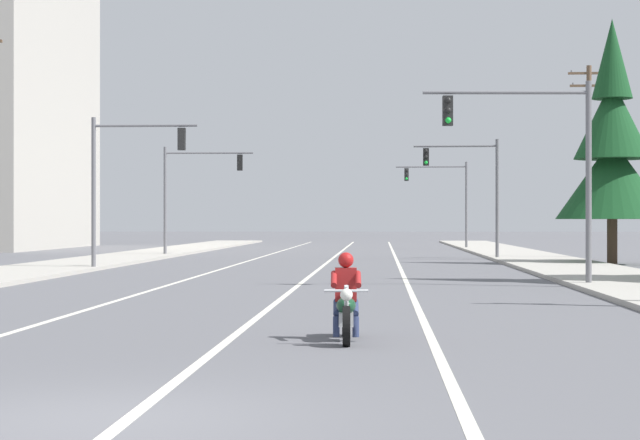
# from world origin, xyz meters

# --- Properties ---
(ground_plane) EXTENTS (400.00, 400.00, 0.00)m
(ground_plane) POSITION_xyz_m (0.00, 0.00, 0.00)
(ground_plane) COLOR #5B5B60
(lane_stripe_center) EXTENTS (0.16, 100.00, 0.01)m
(lane_stripe_center) POSITION_xyz_m (0.28, 45.00, 0.00)
(lane_stripe_center) COLOR beige
(lane_stripe_center) RESTS_ON ground
(lane_stripe_left) EXTENTS (0.16, 100.00, 0.01)m
(lane_stripe_left) POSITION_xyz_m (-3.74, 45.00, 0.00)
(lane_stripe_left) COLOR beige
(lane_stripe_left) RESTS_ON ground
(lane_stripe_right) EXTENTS (0.16, 100.00, 0.01)m
(lane_stripe_right) POSITION_xyz_m (3.66, 45.00, 0.00)
(lane_stripe_right) COLOR beige
(lane_stripe_right) RESTS_ON ground
(sidewalk_kerb_right) EXTENTS (4.40, 110.00, 0.14)m
(sidewalk_kerb_right) POSITION_xyz_m (10.67, 40.00, 0.07)
(sidewalk_kerb_right) COLOR #ADA89E
(sidewalk_kerb_right) RESTS_ON ground
(sidewalk_kerb_left) EXTENTS (4.40, 110.00, 0.14)m
(sidewalk_kerb_left) POSITION_xyz_m (-10.67, 40.00, 0.07)
(sidewalk_kerb_left) COLOR #ADA89E
(sidewalk_kerb_left) RESTS_ON ground
(motorcycle_with_rider) EXTENTS (0.70, 2.19, 1.46)m
(motorcycle_with_rider) POSITION_xyz_m (2.24, 7.37, 0.59)
(motorcycle_with_rider) COLOR black
(motorcycle_with_rider) RESTS_ON ground
(traffic_signal_near_right) EXTENTS (5.07, 0.58, 6.20)m
(traffic_signal_near_right) POSITION_xyz_m (7.62, 22.63, 4.11)
(traffic_signal_near_right) COLOR slate
(traffic_signal_near_right) RESTS_ON ground
(traffic_signal_near_left) EXTENTS (4.33, 0.37, 6.20)m
(traffic_signal_near_left) POSITION_xyz_m (-7.58, 33.41, 4.06)
(traffic_signal_near_left) COLOR slate
(traffic_signal_near_left) RESTS_ON ground
(traffic_signal_mid_right) EXTENTS (4.38, 0.37, 6.20)m
(traffic_signal_mid_right) POSITION_xyz_m (7.60, 46.32, 4.07)
(traffic_signal_mid_right) COLOR slate
(traffic_signal_mid_right) RESTS_ON ground
(traffic_signal_mid_left) EXTENTS (5.09, 0.42, 6.20)m
(traffic_signal_mid_left) POSITION_xyz_m (-7.89, 51.26, 4.11)
(traffic_signal_mid_left) COLOR slate
(traffic_signal_mid_left) RESTS_ON ground
(traffic_signal_far_right) EXTENTS (5.07, 0.37, 6.20)m
(traffic_signal_far_right) POSITION_xyz_m (7.48, 67.94, 4.11)
(traffic_signal_far_right) COLOR slate
(traffic_signal_far_right) RESTS_ON ground
(utility_pole_right_far) EXTENTS (2.15, 0.26, 10.08)m
(utility_pole_right_far) POSITION_xyz_m (13.66, 47.25, 5.40)
(utility_pole_right_far) COLOR brown
(utility_pole_right_far) RESTS_ON ground
(conifer_tree_right_verge_far) EXTENTS (5.10, 5.10, 11.22)m
(conifer_tree_right_verge_far) POSITION_xyz_m (13.37, 40.09, 5.14)
(conifer_tree_right_verge_far) COLOR #423023
(conifer_tree_right_verge_far) RESTS_ON ground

